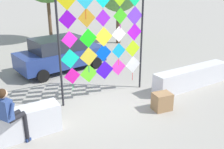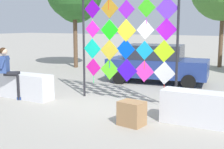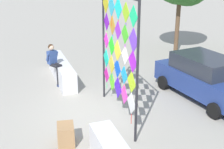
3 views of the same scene
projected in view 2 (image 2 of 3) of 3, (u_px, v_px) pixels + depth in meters
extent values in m
plane|color=#9E998E|center=(107.00, 106.00, 8.78)|extent=(120.00, 120.00, 0.00)
cube|color=silver|center=(8.00, 84.00, 10.05)|extent=(3.49, 0.57, 0.79)
cylinder|color=#232328|center=(84.00, 38.00, 9.70)|extent=(0.07, 0.07, 3.84)
cylinder|color=#232328|center=(178.00, 40.00, 8.14)|extent=(0.07, 0.07, 3.84)
cube|color=#D81699|center=(93.00, 67.00, 9.65)|extent=(0.57, 0.03, 0.57)
cylinder|color=#16E559|center=(94.00, 80.00, 9.73)|extent=(0.02, 0.02, 0.23)
cube|color=#5EE223|center=(110.00, 69.00, 9.37)|extent=(0.65, 0.04, 0.65)
cube|color=#3C10D9|center=(127.00, 70.00, 9.06)|extent=(0.70, 0.04, 0.70)
cube|color=#F636C3|center=(144.00, 71.00, 8.79)|extent=(0.63, 0.03, 0.63)
cube|color=white|center=(164.00, 73.00, 8.46)|extent=(0.65, 0.04, 0.65)
cylinder|color=red|center=(164.00, 90.00, 8.55)|extent=(0.02, 0.02, 0.31)
cube|color=#0ECDA9|center=(92.00, 49.00, 9.58)|extent=(0.64, 0.03, 0.64)
cube|color=gold|center=(109.00, 50.00, 9.25)|extent=(0.64, 0.03, 0.64)
cylinder|color=#1633E5|center=(110.00, 64.00, 9.33)|extent=(0.02, 0.02, 0.23)
cube|color=blue|center=(126.00, 49.00, 8.97)|extent=(0.62, 0.03, 0.62)
cube|color=#129CD7|center=(145.00, 50.00, 8.67)|extent=(0.55, 0.03, 0.55)
cylinder|color=#E55416|center=(144.00, 64.00, 8.75)|extent=(0.02, 0.02, 0.25)
cube|color=#B8E718|center=(164.00, 51.00, 8.38)|extent=(0.63, 0.03, 0.63)
cylinder|color=#4516E5|center=(164.00, 68.00, 8.46)|extent=(0.02, 0.02, 0.30)
cube|color=#DD1EB6|center=(93.00, 29.00, 9.47)|extent=(0.54, 0.03, 0.54)
cube|color=#14E513|center=(110.00, 30.00, 9.15)|extent=(0.62, 0.03, 0.62)
cube|color=yellow|center=(126.00, 30.00, 8.87)|extent=(0.66, 0.04, 0.66)
cylinder|color=#1632E5|center=(126.00, 48.00, 8.96)|extent=(0.02, 0.02, 0.36)
cube|color=white|center=(145.00, 30.00, 8.58)|extent=(0.55, 0.03, 0.55)
cube|color=#AF15F0|center=(166.00, 29.00, 8.26)|extent=(0.62, 0.03, 0.62)
cube|color=#7A0CCC|center=(92.00, 9.00, 9.40)|extent=(0.58, 0.03, 0.58)
cylinder|color=#6EE516|center=(93.00, 24.00, 9.48)|extent=(0.02, 0.02, 0.31)
cube|color=gold|center=(110.00, 8.00, 9.08)|extent=(0.60, 0.03, 0.60)
cylinder|color=blue|center=(110.00, 23.00, 9.15)|extent=(0.02, 0.02, 0.26)
cube|color=#9E22EB|center=(126.00, 9.00, 8.79)|extent=(0.55, 0.03, 0.55)
cube|color=#41E120|center=(147.00, 8.00, 8.45)|extent=(0.55, 0.03, 0.55)
cylinder|color=#C216E5|center=(146.00, 21.00, 8.52)|extent=(0.02, 0.02, 0.18)
cube|color=#7A39ED|center=(167.00, 8.00, 8.17)|extent=(0.66, 0.04, 0.66)
cylinder|color=red|center=(108.00, 4.00, 9.07)|extent=(0.02, 0.02, 0.30)
cylinder|color=red|center=(127.00, 2.00, 8.76)|extent=(0.02, 0.02, 0.21)
cylinder|color=#5C16E5|center=(147.00, 1.00, 8.45)|extent=(0.02, 0.02, 0.22)
cylinder|color=black|center=(19.00, 87.00, 9.44)|extent=(0.11, 0.11, 0.79)
cylinder|color=black|center=(11.00, 74.00, 9.38)|extent=(0.44, 0.32, 0.13)
cube|color=navy|center=(21.00, 98.00, 9.50)|extent=(0.26, 0.20, 0.09)
cylinder|color=black|center=(20.00, 86.00, 9.61)|extent=(0.11, 0.11, 0.79)
cylinder|color=black|center=(13.00, 73.00, 9.55)|extent=(0.44, 0.32, 0.13)
cube|color=navy|center=(23.00, 97.00, 9.67)|extent=(0.26, 0.20, 0.09)
cube|color=#334C8C|center=(4.00, 64.00, 9.42)|extent=(0.34, 0.41, 0.52)
sphere|color=#DBB293|center=(4.00, 52.00, 9.35)|extent=(0.22, 0.22, 0.22)
sphere|color=#382314|center=(3.00, 51.00, 9.35)|extent=(0.22, 0.22, 0.22)
cylinder|color=#334C8C|center=(2.00, 64.00, 9.19)|extent=(0.19, 0.15, 0.31)
cylinder|color=#334C8C|center=(8.00, 62.00, 9.63)|extent=(0.19, 0.15, 0.31)
cube|color=navy|center=(158.00, 67.00, 12.28)|extent=(4.14, 2.21, 0.70)
cube|color=#282D38|center=(155.00, 52.00, 12.23)|extent=(2.39, 1.77, 0.56)
cylinder|color=black|center=(193.00, 75.00, 12.65)|extent=(0.55, 0.28, 0.53)
cylinder|color=black|center=(189.00, 82.00, 11.09)|extent=(0.55, 0.28, 0.53)
cylinder|color=black|center=(132.00, 71.00, 13.59)|extent=(0.55, 0.28, 0.53)
cylinder|color=black|center=(119.00, 77.00, 12.03)|extent=(0.55, 0.28, 0.53)
cube|color=#9E754C|center=(132.00, 113.00, 7.06)|extent=(0.63, 0.53, 0.57)
cylinder|color=brown|center=(221.00, 38.00, 16.53)|extent=(0.22, 0.22, 3.24)
cylinder|color=brown|center=(75.00, 38.00, 16.48)|extent=(0.23, 0.23, 3.19)
sphere|color=#2D6628|center=(76.00, 1.00, 16.96)|extent=(2.46, 2.46, 2.46)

